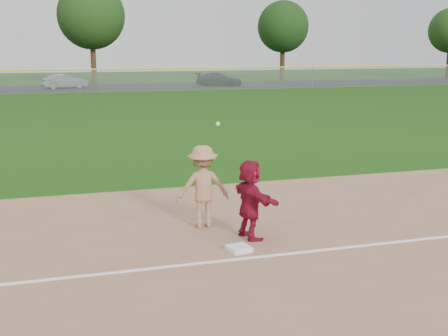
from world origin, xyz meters
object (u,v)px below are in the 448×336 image
object	(u,v)px
car_mid	(65,81)
car_right	(219,79)
first_base	(239,249)
base_runner	(250,199)

from	to	relation	value
car_mid	car_right	distance (m)	15.11
first_base	base_runner	xyz separation A→B (m)	(0.46, 0.69, 0.80)
first_base	car_mid	size ratio (longest dim) A/B	0.10
car_mid	first_base	bearing A→B (deg)	171.44
base_runner	first_base	bearing A→B (deg)	134.72
car_mid	car_right	world-z (taller)	car_mid
first_base	car_right	world-z (taller)	car_right
first_base	car_mid	world-z (taller)	car_mid
car_mid	car_right	xyz separation A→B (m)	(15.10, -0.66, -0.01)
car_mid	car_right	bearing A→B (deg)	-104.61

